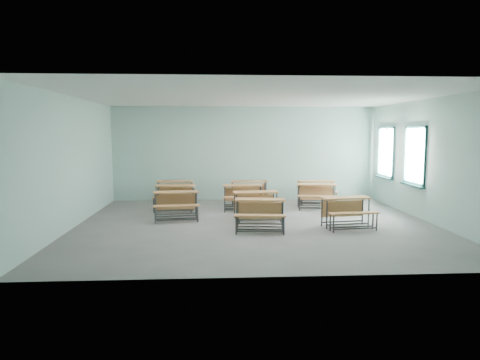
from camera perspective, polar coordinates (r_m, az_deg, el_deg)
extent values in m
cube|color=slate|center=(10.96, 2.10, -5.95)|extent=(9.00, 8.00, 0.02)
cube|color=white|center=(10.74, 2.18, 11.09)|extent=(9.00, 8.00, 0.02)
cube|color=#A7D1C7|center=(14.72, 0.64, 3.55)|extent=(9.00, 0.02, 3.20)
cube|color=#A7D1C7|center=(6.76, 5.39, 0.16)|extent=(9.00, 0.02, 3.20)
cube|color=#A7D1C7|center=(11.23, -21.44, 2.22)|extent=(0.02, 8.00, 3.20)
cube|color=#A7D1C7|center=(12.03, 24.07, 2.36)|extent=(0.02, 8.00, 3.20)
cube|color=#194645|center=(14.60, 18.77, 0.55)|extent=(0.06, 1.20, 0.06)
cube|color=#194645|center=(14.53, 18.99, 6.60)|extent=(0.06, 1.20, 0.06)
cube|color=#194645|center=(14.02, 19.76, 3.44)|extent=(0.06, 0.06, 1.60)
cube|color=#194645|center=(15.08, 18.06, 3.68)|extent=(0.06, 0.06, 1.60)
cube|color=#194645|center=(14.55, 18.88, 3.57)|extent=(0.04, 0.04, 1.48)
cube|color=#194645|center=(14.55, 18.88, 3.57)|extent=(0.04, 1.08, 0.04)
cube|color=#194645|center=(14.59, 18.62, 0.31)|extent=(0.14, 1.28, 0.04)
cube|color=white|center=(14.56, 18.97, 3.56)|extent=(0.01, 1.08, 1.48)
cube|color=#194645|center=(12.78, 22.13, -0.37)|extent=(0.06, 1.20, 0.06)
cube|color=#194645|center=(12.71, 22.43, 6.54)|extent=(0.06, 1.20, 0.06)
cube|color=#194645|center=(12.21, 23.43, 2.91)|extent=(0.06, 0.06, 1.60)
cube|color=#194645|center=(13.24, 21.21, 3.23)|extent=(0.06, 0.06, 1.60)
cube|color=#194645|center=(12.72, 22.28, 3.08)|extent=(0.04, 0.04, 1.48)
cube|color=#194645|center=(12.72, 22.28, 3.08)|extent=(0.04, 1.08, 0.04)
cube|color=#194645|center=(12.77, 21.96, -0.64)|extent=(0.14, 1.28, 0.04)
cube|color=white|center=(12.73, 22.38, 3.07)|extent=(0.01, 1.08, 1.48)
cube|color=#B17340|center=(10.25, 2.68, -2.63)|extent=(1.22, 0.52, 0.04)
cube|color=#B17340|center=(10.49, 2.67, -4.11)|extent=(1.13, 0.14, 0.41)
cylinder|color=#36383A|center=(10.18, -0.41, -4.82)|extent=(0.04, 0.04, 0.70)
cylinder|color=#36383A|center=(10.18, 5.75, -4.85)|extent=(0.04, 0.04, 0.70)
cylinder|color=#36383A|center=(10.49, -0.32, -4.48)|extent=(0.04, 0.04, 0.70)
cylinder|color=#36383A|center=(10.49, 5.66, -4.51)|extent=(0.04, 0.04, 0.70)
cube|color=#36383A|center=(10.21, 2.67, -6.23)|extent=(1.09, 0.14, 0.03)
cube|color=#36383A|center=(10.52, 2.67, -5.85)|extent=(1.09, 0.14, 0.03)
cube|color=#B17340|center=(9.84, 2.68, -4.76)|extent=(1.21, 0.37, 0.03)
cylinder|color=#36383A|center=(9.80, -0.53, -6.12)|extent=(0.04, 0.04, 0.41)
cylinder|color=#36383A|center=(9.81, 5.88, -6.16)|extent=(0.04, 0.04, 0.41)
cylinder|color=#36383A|center=(9.99, -0.47, -5.89)|extent=(0.04, 0.04, 0.41)
cylinder|color=#36383A|center=(9.99, 5.81, -5.92)|extent=(0.04, 0.04, 0.41)
cube|color=#36383A|center=(9.82, 2.67, -6.87)|extent=(1.09, 0.14, 0.03)
cube|color=#36383A|center=(10.00, 2.67, -6.62)|extent=(1.09, 0.14, 0.03)
cube|color=#B17340|center=(10.84, 13.90, -2.32)|extent=(1.23, 0.55, 0.04)
cube|color=#B17340|center=(11.05, 13.46, -3.73)|extent=(1.12, 0.17, 0.41)
cylinder|color=#36383A|center=(10.54, 11.51, -4.55)|extent=(0.04, 0.04, 0.70)
cylinder|color=#36383A|center=(11.00, 16.78, -4.24)|extent=(0.04, 0.04, 0.70)
cylinder|color=#36383A|center=(10.83, 10.87, -4.25)|extent=(0.04, 0.04, 0.70)
cylinder|color=#36383A|center=(11.28, 16.03, -3.96)|extent=(0.04, 0.04, 0.70)
cube|color=#36383A|center=(10.81, 14.16, -5.72)|extent=(1.08, 0.17, 0.03)
cube|color=#36383A|center=(11.09, 13.47, -5.39)|extent=(1.08, 0.17, 0.03)
cube|color=#B17340|center=(10.47, 14.95, -4.29)|extent=(1.21, 0.40, 0.03)
cylinder|color=#36383A|center=(10.20, 12.38, -5.78)|extent=(0.04, 0.04, 0.41)
cylinder|color=#36383A|center=(10.68, 17.78, -5.40)|extent=(0.04, 0.04, 0.41)
cylinder|color=#36383A|center=(10.37, 11.96, -5.57)|extent=(0.04, 0.04, 0.41)
cylinder|color=#36383A|center=(10.84, 17.30, -5.21)|extent=(0.04, 0.04, 0.41)
cube|color=#36383A|center=(10.45, 15.12, -6.27)|extent=(1.08, 0.17, 0.03)
cube|color=#36383A|center=(10.62, 14.67, -6.06)|extent=(1.08, 0.17, 0.03)
cube|color=#B17340|center=(11.65, -8.56, -1.61)|extent=(1.23, 0.53, 0.04)
cube|color=#B17340|center=(11.87, -8.56, -2.93)|extent=(1.12, 0.15, 0.41)
cylinder|color=#36383A|center=(11.55, -11.22, -3.60)|extent=(0.04, 0.04, 0.70)
cylinder|color=#36383A|center=(11.57, -5.81, -3.48)|extent=(0.04, 0.04, 0.70)
cylinder|color=#36383A|center=(11.86, -11.18, -3.33)|extent=(0.04, 0.04, 0.70)
cylinder|color=#36383A|center=(11.89, -5.92, -3.22)|extent=(0.04, 0.04, 0.70)
cube|color=#36383A|center=(11.59, -8.49, -4.77)|extent=(1.09, 0.15, 0.03)
cube|color=#36383A|center=(11.91, -8.53, -4.48)|extent=(1.09, 0.15, 0.03)
cube|color=#B17340|center=(11.22, -8.47, -3.43)|extent=(1.21, 0.38, 0.03)
cylinder|color=#36383A|center=(11.17, -11.25, -4.70)|extent=(0.04, 0.04, 0.41)
cylinder|color=#36383A|center=(11.20, -5.64, -4.58)|extent=(0.04, 0.04, 0.41)
cylinder|color=#36383A|center=(11.36, -11.23, -4.52)|extent=(0.04, 0.04, 0.41)
cylinder|color=#36383A|center=(11.38, -5.72, -4.40)|extent=(0.04, 0.04, 0.41)
cube|color=#36383A|center=(11.20, -8.43, -5.28)|extent=(1.09, 0.15, 0.03)
cube|color=#36383A|center=(11.38, -8.46, -5.09)|extent=(1.09, 0.15, 0.03)
cube|color=#B17340|center=(11.51, 2.09, -1.64)|extent=(1.23, 0.54, 0.04)
cube|color=#B17340|center=(11.73, 1.89, -2.98)|extent=(1.12, 0.16, 0.41)
cylinder|color=#36383A|center=(11.30, -0.44, -3.69)|extent=(0.04, 0.04, 0.70)
cylinder|color=#36383A|center=(11.54, 4.90, -3.50)|extent=(0.04, 0.04, 0.70)
cylinder|color=#36383A|center=(11.61, -0.72, -3.42)|extent=(0.04, 0.04, 0.70)
cylinder|color=#36383A|center=(11.84, 4.49, -3.24)|extent=(0.04, 0.04, 0.70)
cube|color=#36383A|center=(11.46, 2.25, -4.84)|extent=(1.08, 0.17, 0.03)
cube|color=#36383A|center=(11.76, 1.91, -4.55)|extent=(1.08, 0.17, 0.03)
cube|color=#B17340|center=(11.09, 2.63, -3.49)|extent=(1.21, 0.40, 0.03)
cylinder|color=#36383A|center=(10.93, -0.05, -4.81)|extent=(0.04, 0.04, 0.41)
cylinder|color=#36383A|center=(11.18, 5.46, -4.59)|extent=(0.04, 0.04, 0.41)
cylinder|color=#36383A|center=(11.11, -0.23, -4.63)|extent=(0.04, 0.04, 0.41)
cylinder|color=#36383A|center=(11.36, 5.20, -4.42)|extent=(0.04, 0.04, 0.41)
cube|color=#36383A|center=(11.07, 2.73, -5.35)|extent=(1.08, 0.17, 0.03)
cube|color=#36383A|center=(11.25, 2.51, -5.16)|extent=(1.08, 0.17, 0.03)
cube|color=#B17340|center=(13.05, -8.63, -0.75)|extent=(1.21, 0.47, 0.04)
cube|color=#B17340|center=(13.27, -8.49, -1.95)|extent=(1.13, 0.09, 0.41)
cylinder|color=#36383A|center=(13.04, -11.08, -2.45)|extent=(0.04, 0.04, 0.70)
cylinder|color=#36383A|center=(12.87, -6.31, -2.49)|extent=(0.04, 0.04, 0.70)
cylinder|color=#36383A|center=(13.35, -10.81, -2.24)|extent=(0.04, 0.04, 0.70)
cylinder|color=#36383A|center=(13.19, -6.16, -2.27)|extent=(0.04, 0.04, 0.70)
cube|color=#36383A|center=(12.99, -8.69, -3.57)|extent=(1.09, 0.10, 0.03)
cube|color=#36383A|center=(13.30, -8.48, -3.34)|extent=(1.09, 0.10, 0.03)
cube|color=#B17340|center=(12.63, -8.94, -2.35)|extent=(1.20, 0.32, 0.03)
cylinder|color=#36383A|center=(12.67, -11.43, -3.39)|extent=(0.04, 0.04, 0.41)
cylinder|color=#36383A|center=(12.49, -6.52, -3.44)|extent=(0.04, 0.04, 0.41)
cylinder|color=#36383A|center=(12.85, -11.26, -3.25)|extent=(0.04, 0.04, 0.41)
cylinder|color=#36383A|center=(12.68, -6.42, -3.30)|extent=(0.04, 0.04, 0.41)
cube|color=#36383A|center=(12.59, -8.98, -3.98)|extent=(1.09, 0.10, 0.03)
cube|color=#36383A|center=(12.77, -8.85, -3.83)|extent=(1.09, 0.10, 0.03)
cube|color=#B17340|center=(12.97, 0.36, -0.72)|extent=(1.20, 0.43, 0.04)
cube|color=#B17340|center=(13.20, 0.33, -1.93)|extent=(1.13, 0.05, 0.41)
cylinder|color=#36383A|center=(12.86, -2.05, -2.46)|extent=(0.04, 0.04, 0.70)
cylinder|color=#36383A|center=(12.90, 2.81, -2.44)|extent=(0.04, 0.04, 0.70)
cylinder|color=#36383A|center=(13.17, -2.04, -2.25)|extent=(0.04, 0.04, 0.70)
cylinder|color=#36383A|center=(13.21, 2.70, -2.23)|extent=(0.04, 0.04, 0.70)
cube|color=#36383A|center=(12.91, 0.38, -3.56)|extent=(1.09, 0.06, 0.03)
cube|color=#36383A|center=(13.22, 0.33, -3.32)|extent=(1.09, 0.06, 0.03)
cube|color=#B17340|center=(12.54, 0.44, -2.33)|extent=(1.20, 0.28, 0.03)
cylinder|color=#36383A|center=(12.48, -2.05, -3.42)|extent=(0.04, 0.04, 0.41)
cylinder|color=#36383A|center=(12.52, 2.95, -3.39)|extent=(0.04, 0.04, 0.41)
cylinder|color=#36383A|center=(12.66, -2.05, -3.27)|extent=(0.04, 0.04, 0.41)
cylinder|color=#36383A|center=(12.70, 2.88, -3.24)|extent=(0.04, 0.04, 0.41)
cube|color=#36383A|center=(12.51, 0.45, -3.98)|extent=(1.09, 0.06, 0.03)
cube|color=#36383A|center=(12.69, 0.42, -3.82)|extent=(1.09, 0.06, 0.03)
cube|color=#B17340|center=(13.39, 10.16, -0.60)|extent=(1.23, 0.54, 0.04)
cube|color=#B17340|center=(13.61, 10.05, -1.77)|extent=(1.12, 0.16, 0.41)
cylinder|color=#36383A|center=(13.24, 7.85, -2.27)|extent=(0.04, 0.04, 0.70)
cylinder|color=#36383A|center=(13.35, 12.53, -2.28)|extent=(0.04, 0.04, 0.70)
cylinder|color=#36383A|center=(13.55, 7.76, -2.06)|extent=(0.04, 0.04, 0.70)
cylinder|color=#36383A|center=(13.66, 12.33, -2.08)|extent=(0.04, 0.04, 0.70)
cube|color=#36383A|center=(13.32, 10.18, -3.35)|extent=(1.09, 0.17, 0.03)
cube|color=#36383A|center=(13.63, 10.03, -3.12)|extent=(1.09, 0.17, 0.03)
cube|color=#B17340|center=(12.96, 10.36, -2.15)|extent=(1.21, 0.40, 0.03)
cylinder|color=#36383A|center=(12.85, 7.97, -3.18)|extent=(0.04, 0.04, 0.41)
cylinder|color=#36383A|center=(12.98, 12.78, -3.19)|extent=(0.04, 0.04, 0.41)
cylinder|color=#36383A|center=(13.04, 7.91, -3.05)|extent=(0.04, 0.04, 0.41)
cylinder|color=#36383A|center=(13.16, 12.65, -3.06)|extent=(0.04, 0.04, 0.41)
cube|color=#36383A|center=(12.92, 10.37, -3.74)|extent=(1.09, 0.17, 0.03)
cube|color=#36383A|center=(13.11, 10.28, -3.60)|extent=(1.09, 0.17, 0.03)
cube|color=#B17340|center=(14.21, -8.65, -0.18)|extent=(1.19, 0.40, 0.04)
cube|color=#B17340|center=(14.42, -8.57, -1.28)|extent=(1.13, 0.02, 0.41)
cylinder|color=#36383A|center=(14.16, -10.89, -1.76)|extent=(0.04, 0.04, 0.70)
cylinder|color=#36383A|center=(14.06, -6.48, -1.74)|extent=(0.04, 0.04, 0.70)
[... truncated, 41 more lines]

